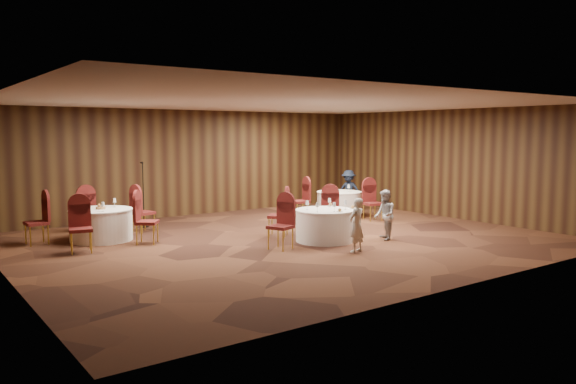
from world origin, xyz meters
TOP-DOWN VIEW (x-y plane):
  - ground at (0.00, 0.00)m, footprint 12.00×12.00m
  - room_shell at (0.00, 0.00)m, footprint 12.00×12.00m
  - table_main at (0.61, -0.68)m, footprint 1.36×1.36m
  - table_left at (-3.56, 2.45)m, footprint 1.44×1.44m
  - table_right at (3.55, 2.17)m, footprint 1.36×1.36m
  - chairs_main at (0.33, -0.01)m, footprint 3.05×2.02m
  - chairs_left at (-3.59, 2.48)m, footprint 3.16×3.05m
  - chairs_right at (3.03, 1.73)m, footprint 2.03×2.22m
  - tabletop_main at (0.77, -0.79)m, footprint 1.12×1.04m
  - tabletop_left at (-3.56, 2.45)m, footprint 0.77×0.79m
  - tabletop_right at (3.73, 1.96)m, footprint 0.08×0.08m
  - mic_stand at (-2.04, 3.69)m, footprint 0.24×0.24m
  - woman_a at (0.39, -2.00)m, footprint 0.47×0.36m
  - woman_b at (1.86, -1.38)m, footprint 0.69×0.72m
  - man_c at (4.55, 2.87)m, footprint 0.82×0.98m

SIDE VIEW (x-z plane):
  - ground at x=0.00m, z-range 0.00..0.00m
  - table_main at x=0.61m, z-range 0.01..0.75m
  - table_left at x=-3.56m, z-range 0.01..0.75m
  - table_right at x=3.55m, z-range 0.01..0.75m
  - chairs_main at x=0.33m, z-range 0.00..1.00m
  - chairs_left at x=-3.59m, z-range 0.00..1.00m
  - chairs_right at x=3.03m, z-range 0.00..1.00m
  - mic_stand at x=-2.04m, z-range -0.35..1.40m
  - woman_a at x=0.39m, z-range 0.00..1.15m
  - woman_b at x=1.86m, z-range 0.00..1.18m
  - man_c at x=4.55m, z-range 0.00..1.31m
  - tabletop_left at x=-3.56m, z-range 0.71..0.93m
  - tabletop_main at x=0.77m, z-range 0.74..0.95m
  - tabletop_right at x=3.73m, z-range 0.79..1.01m
  - room_shell at x=0.00m, z-range -4.04..7.96m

